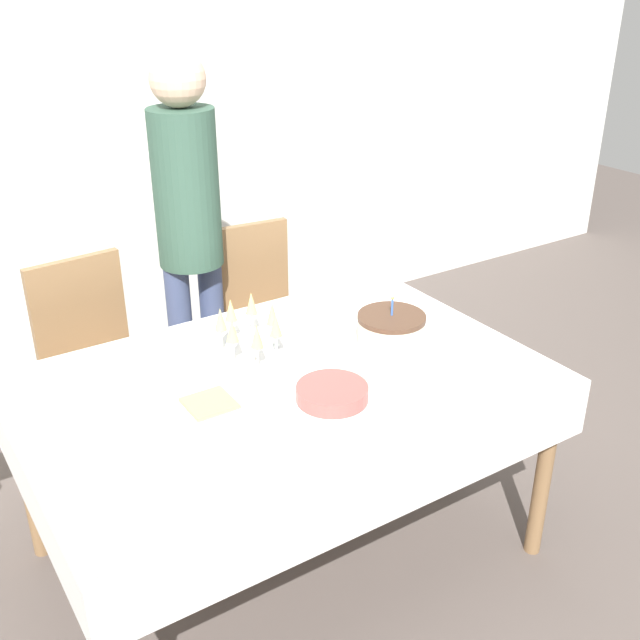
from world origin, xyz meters
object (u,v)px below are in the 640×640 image
(dining_chair_far_left, at_px, (95,362))
(dining_chair_far_right, at_px, (259,318))
(birthday_cake, at_px, (391,331))
(person_standing, at_px, (188,216))
(plate_stack_main, at_px, (332,393))
(champagne_tray, at_px, (249,334))

(dining_chair_far_left, xyz_separation_m, dining_chair_far_right, (0.78, 0.00, 0.00))
(birthday_cake, bearing_deg, person_standing, 109.21)
(dining_chair_far_left, distance_m, dining_chair_far_right, 0.78)
(dining_chair_far_left, distance_m, plate_stack_main, 1.23)
(plate_stack_main, bearing_deg, birthday_cake, 26.26)
(dining_chair_far_right, height_order, person_standing, person_standing)
(plate_stack_main, relative_size, person_standing, 0.13)
(dining_chair_far_right, xyz_separation_m, birthday_cake, (0.06, -0.92, 0.30))
(champagne_tray, distance_m, plate_stack_main, 0.44)
(dining_chair_far_left, xyz_separation_m, person_standing, (0.50, 0.07, 0.54))
(dining_chair_far_right, distance_m, champagne_tray, 0.85)
(birthday_cake, height_order, champagne_tray, birthday_cake)
(birthday_cake, bearing_deg, plate_stack_main, -153.74)
(dining_chair_far_right, height_order, champagne_tray, dining_chair_far_right)
(dining_chair_far_left, relative_size, champagne_tray, 2.60)
(dining_chair_far_right, relative_size, plate_stack_main, 4.07)
(dining_chair_far_right, xyz_separation_m, plate_stack_main, (-0.33, -1.11, 0.26))
(dining_chair_far_left, relative_size, person_standing, 0.55)
(birthday_cake, distance_m, person_standing, 1.07)
(birthday_cake, xyz_separation_m, person_standing, (-0.34, 0.99, 0.23))
(champagne_tray, bearing_deg, dining_chair_far_right, 59.31)
(dining_chair_far_right, xyz_separation_m, person_standing, (-0.29, 0.07, 0.54))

